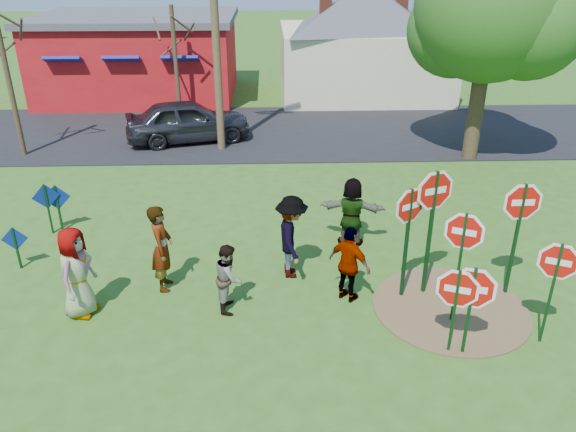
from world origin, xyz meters
name	(u,v)px	position (x,y,z in m)	size (l,w,h in m)	color
ground	(236,286)	(0.00, 0.00, 0.00)	(120.00, 120.00, 0.00)	#315919
road	(250,132)	(0.00, 11.50, 0.02)	(120.00, 7.50, 0.04)	black
dirt_patch	(450,308)	(4.50, -1.00, 0.01)	(3.20, 3.20, 0.03)	brown
red_building	(140,55)	(-5.50, 17.99, 1.97)	(9.40, 7.69, 3.90)	maroon
cream_house	(363,34)	(5.50, 18.00, 2.92)	(9.40, 9.40, 6.50)	beige
stop_sign_a	(457,295)	(4.06, -2.33, 1.24)	(0.96, 0.39, 1.87)	#0F3817
stop_sign_b	(434,202)	(4.08, -0.37, 2.15)	(1.06, 0.41, 2.97)	#0F3817
stop_sign_c	(463,243)	(4.39, -1.40, 1.76)	(0.91, 0.45, 2.51)	#0F3817
stop_sign_d	(521,212)	(5.86, -0.47, 1.95)	(1.08, 0.07, 2.70)	#0F3817
stop_sign_e	(472,294)	(4.31, -2.39, 1.28)	(1.07, 0.36, 1.95)	#0F3817
stop_sign_f	(557,269)	(5.89, -2.11, 1.59)	(0.88, 0.43, 2.23)	#0F3817
stop_sign_g	(409,219)	(3.58, -0.49, 1.85)	(0.89, 0.51, 2.64)	#0F3817
blue_diamond_b	(16,243)	(-5.07, 0.97, 0.65)	(0.59, 0.10, 1.06)	#0F3817
blue_diamond_c	(47,203)	(-4.94, 2.76, 0.86)	(0.63, 0.30, 1.39)	#0F3817
blue_diamond_d	(58,203)	(-4.73, 2.90, 0.80)	(0.67, 0.16, 1.29)	#0F3817
person_a	(76,272)	(-3.08, -0.89, 0.97)	(0.95, 0.62, 1.93)	#3D4890
person_b	(162,248)	(-1.55, 0.04, 0.98)	(0.72, 0.47, 1.96)	#1E655E
person_c	(229,277)	(-0.08, -0.79, 0.73)	(0.71, 0.56, 1.47)	brown
person_d	(292,237)	(1.25, 0.46, 0.97)	(1.25, 0.72, 1.94)	#2F3034
person_e	(349,265)	(2.41, -0.57, 0.85)	(0.99, 0.41, 1.70)	#4C3158
person_f	(352,212)	(2.80, 1.93, 0.88)	(1.63, 0.52, 1.76)	#1C532E
suv	(188,121)	(-2.29, 10.35, 0.83)	(1.87, 4.65, 1.58)	#2D2E33
utility_pole	(215,17)	(-0.98, 9.37, 4.66)	(2.16, 0.44, 8.85)	#4C3823
leafy_tree	(494,14)	(8.01, 8.09, 4.85)	(5.30, 4.84, 7.53)	#382819
bare_tree_west	(2,49)	(-8.05, 8.95, 3.73)	(1.80, 1.80, 5.77)	#382819
bare_tree_east	(175,47)	(-3.06, 13.42, 3.05)	(1.80, 1.80, 4.72)	#382819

